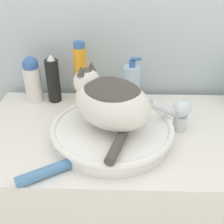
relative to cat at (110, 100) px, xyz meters
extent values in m
cube|color=white|center=(0.05, 0.05, -0.54)|extent=(1.00, 0.54, 0.81)
cylinder|color=white|center=(0.01, 0.00, -0.12)|extent=(0.37, 0.37, 0.05)
torus|color=white|center=(0.01, 0.00, -0.09)|extent=(0.39, 0.39, 0.02)
ellipsoid|color=silver|center=(0.01, 0.00, -0.01)|extent=(0.31, 0.30, 0.14)
ellipsoid|color=#47423D|center=(0.01, 0.00, 0.03)|extent=(0.24, 0.23, 0.07)
sphere|color=silver|center=(-0.07, 0.06, 0.03)|extent=(0.08, 0.08, 0.08)
sphere|color=#47423D|center=(-0.07, 0.06, 0.05)|extent=(0.05, 0.05, 0.05)
cone|color=#47423D|center=(-0.06, 0.08, 0.08)|extent=(0.03, 0.03, 0.03)
cone|color=#47423D|center=(-0.09, 0.04, 0.08)|extent=(0.03, 0.03, 0.03)
cylinder|color=#47423D|center=(0.03, -0.12, -0.07)|extent=(0.07, 0.16, 0.03)
cylinder|color=silver|center=(0.23, 0.06, -0.11)|extent=(0.04, 0.04, 0.05)
cylinder|color=silver|center=(0.18, 0.04, -0.06)|extent=(0.12, 0.05, 0.08)
sphere|color=silver|center=(0.23, 0.06, -0.06)|extent=(0.06, 0.06, 0.06)
cylinder|color=orange|center=(-0.12, 0.25, -0.03)|extent=(0.05, 0.05, 0.22)
cylinder|color=#3866AD|center=(-0.12, 0.25, 0.09)|extent=(0.04, 0.04, 0.02)
cylinder|color=silver|center=(0.07, 0.25, -0.07)|extent=(0.07, 0.07, 0.15)
cylinder|color=#3866AD|center=(0.07, 0.25, 0.02)|extent=(0.02, 0.02, 0.02)
cylinder|color=#3866AD|center=(0.09, 0.25, 0.04)|extent=(0.04, 0.01, 0.01)
cylinder|color=black|center=(-0.23, 0.25, -0.06)|extent=(0.05, 0.05, 0.17)
cone|color=white|center=(-0.23, 0.25, 0.04)|extent=(0.03, 0.03, 0.02)
cylinder|color=white|center=(-0.31, 0.25, -0.07)|extent=(0.07, 0.07, 0.14)
sphere|color=#3866AD|center=(-0.31, 0.25, 0.01)|extent=(0.06, 0.06, 0.06)
cylinder|color=#4C7FB2|center=(-0.17, -0.18, -0.12)|extent=(0.15, 0.11, 0.03)
cylinder|color=white|center=(-0.09, -0.13, -0.12)|extent=(0.03, 0.04, 0.04)
camera|label=1|loc=(0.03, -0.74, 0.39)|focal=45.00mm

